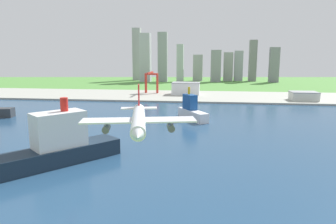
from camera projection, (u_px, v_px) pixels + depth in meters
ground_plane at (174, 120)px, 323.91m from camera, size 2400.00×2400.00×0.00m
water_bay at (166, 133)px, 265.36m from camera, size 840.00×360.00×0.15m
industrial_pier at (187, 96)px, 509.06m from camera, size 840.00×140.00×2.50m
airplane_landing at (139, 120)px, 99.77m from camera, size 38.79×43.77×14.14m
ferry_boat at (192, 110)px, 325.36m from camera, size 34.71×48.23×33.48m
cargo_ship at (56, 146)px, 187.99m from camera, size 69.10×76.93×40.64m
port_crane_red at (151, 78)px, 533.97m from camera, size 22.72×46.42×37.25m
warehouse_main at (186, 88)px, 519.33m from camera, size 46.47×31.51×20.36m
warehouse_annex at (304, 96)px, 449.11m from camera, size 37.63×28.96×12.77m
distant_skyline at (191, 61)px, 821.35m from camera, size 390.02×77.41×143.72m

